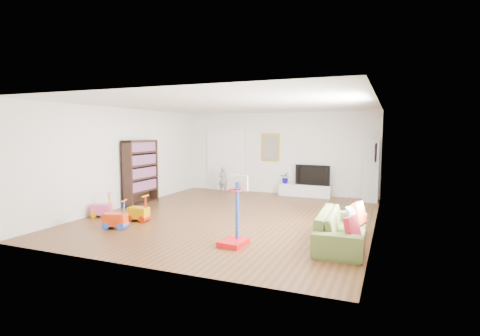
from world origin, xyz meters
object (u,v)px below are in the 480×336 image
at_px(media_console, 305,190).
at_px(sofa, 342,228).
at_px(basketball_hoop, 233,211).
at_px(bookshelf, 141,172).

bearing_deg(media_console, sofa, -69.03).
distance_m(media_console, sofa, 5.18).
bearing_deg(basketball_hoop, media_console, 94.84).
relative_size(sofa, basketball_hoop, 1.63).
distance_m(bookshelf, sofa, 6.07).
bearing_deg(sofa, basketball_hoop, 111.59).
relative_size(bookshelf, basketball_hoop, 1.44).
bearing_deg(media_console, bookshelf, -141.11).
bearing_deg(bookshelf, media_console, 36.83).
bearing_deg(sofa, media_console, 17.67).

